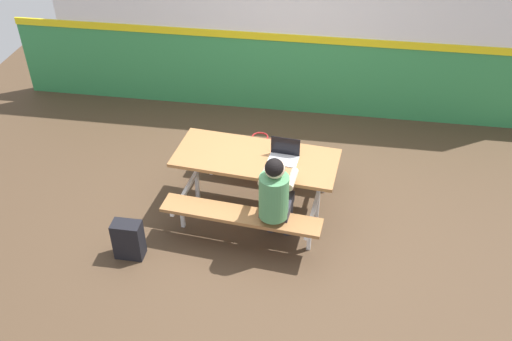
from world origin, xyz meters
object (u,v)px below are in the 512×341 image
student_nearer (275,195)px  tote_bag_bright (260,152)px  laptop_silver (284,155)px  backpack_dark (129,239)px  picnic_table_main (256,169)px

student_nearer → tote_bag_bright: bearing=104.4°
student_nearer → laptop_silver: size_ratio=3.55×
laptop_silver → backpack_dark: bearing=-147.5°
student_nearer → tote_bag_bright: 1.60m
picnic_table_main → backpack_dark: size_ratio=4.21×
picnic_table_main → student_nearer: size_ratio=1.53×
picnic_table_main → tote_bag_bright: bearing=95.6°
picnic_table_main → student_nearer: student_nearer is taller
student_nearer → laptop_silver: (0.01, 0.60, 0.08)m
picnic_table_main → backpack_dark: picnic_table_main is taller
backpack_dark → tote_bag_bright: size_ratio=1.02×
laptop_silver → tote_bag_bright: (-0.39, 0.87, -0.59)m
laptop_silver → backpack_dark: 1.87m
tote_bag_bright → student_nearer: bearing=-75.6°
picnic_table_main → laptop_silver: bearing=1.4°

